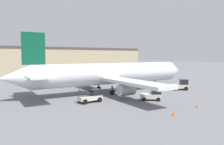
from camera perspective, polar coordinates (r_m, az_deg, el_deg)
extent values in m
plane|color=slate|center=(42.01, 0.00, -5.16)|extent=(400.00, 400.00, 0.00)
cube|color=tan|center=(82.51, -13.74, 2.63)|extent=(62.88, 14.26, 9.26)
cube|color=#47423D|center=(82.52, -13.81, 6.09)|extent=(62.88, 14.55, 0.70)
cylinder|color=silver|center=(41.56, 0.00, -0.27)|extent=(30.21, 4.71, 3.98)
cone|color=silver|center=(52.12, 15.88, 0.50)|extent=(3.27, 3.97, 3.90)
cone|color=silver|center=(35.88, -24.32, -1.40)|extent=(4.46, 3.88, 3.78)
cube|color=silver|center=(48.94, -7.00, -0.42)|extent=(3.76, 14.22, 0.50)
cube|color=silver|center=(33.31, 5.84, -2.65)|extent=(3.76, 14.22, 0.50)
cylinder|color=#ADADB2|center=(47.16, -5.93, -2.25)|extent=(2.71, 1.98, 1.91)
cylinder|color=#ADADB2|center=(35.20, 3.74, -4.49)|extent=(2.71, 1.98, 1.91)
cube|color=#0C4C33|center=(36.21, -19.83, 5.91)|extent=(3.53, 0.45, 5.03)
cube|color=silver|center=(40.60, -20.89, -0.11)|extent=(3.69, 4.86, 0.24)
cube|color=silver|center=(32.05, -18.11, -1.16)|extent=(3.69, 4.86, 0.24)
cylinder|color=#38383D|center=(48.32, 11.10, -3.03)|extent=(0.28, 0.28, 1.60)
cylinder|color=black|center=(48.38, 11.09, -3.56)|extent=(0.71, 0.37, 0.70)
cylinder|color=#38383D|center=(38.93, 0.06, -4.73)|extent=(0.28, 0.28, 1.60)
cylinder|color=black|center=(38.98, 0.06, -5.24)|extent=(0.91, 0.37, 0.90)
cylinder|color=#38383D|center=(43.38, -3.47, -3.79)|extent=(0.28, 0.28, 1.60)
cylinder|color=black|center=(43.43, -3.47, -4.25)|extent=(0.91, 0.37, 0.90)
cylinder|color=#1E2338|center=(41.09, 11.62, -4.87)|extent=(0.28, 0.28, 0.84)
cylinder|color=yellow|center=(40.98, 11.63, -3.82)|extent=(0.39, 0.39, 0.67)
sphere|color=tan|center=(40.92, 11.64, -3.19)|extent=(0.25, 0.25, 0.25)
cube|color=beige|center=(34.95, 10.04, -6.09)|extent=(3.48, 3.11, 0.70)
cube|color=black|center=(34.94, 11.46, -4.70)|extent=(1.96, 2.00, 1.00)
cylinder|color=black|center=(34.38, 12.02, -6.88)|extent=(0.66, 0.57, 0.61)
cylinder|color=black|center=(35.98, 11.56, -6.37)|extent=(0.66, 0.57, 0.61)
cylinder|color=black|center=(34.07, 8.42, -6.93)|extent=(0.66, 0.57, 0.61)
cylinder|color=black|center=(35.69, 8.12, -6.41)|extent=(0.66, 0.57, 0.61)
cube|color=beige|center=(32.96, -5.78, -6.61)|extent=(3.66, 1.69, 0.63)
cube|color=black|center=(33.33, -4.30, -5.13)|extent=(1.65, 1.42, 0.90)
cube|color=#333333|center=(32.48, -6.78, -5.14)|extent=(2.28, 1.17, 0.84)
cylinder|color=black|center=(33.05, -3.24, -7.12)|extent=(0.76, 0.33, 0.75)
cylinder|color=black|center=(34.27, -4.58, -6.72)|extent=(0.76, 0.33, 0.75)
cylinder|color=black|center=(31.79, -7.06, -7.61)|extent=(0.76, 0.33, 0.75)
cylinder|color=black|center=(33.05, -8.31, -7.16)|extent=(0.76, 0.33, 0.75)
cube|color=beige|center=(46.69, 17.21, -3.46)|extent=(3.47, 2.99, 0.72)
cube|color=black|center=(46.85, 18.26, -2.37)|extent=(1.91, 1.91, 1.03)
cylinder|color=black|center=(46.35, 18.78, -4.00)|extent=(0.82, 0.66, 0.79)
cylinder|color=black|center=(47.80, 18.19, -3.74)|extent=(0.82, 0.66, 0.79)
cylinder|color=black|center=(45.69, 16.17, -4.06)|extent=(0.82, 0.66, 0.79)
cylinder|color=black|center=(47.16, 15.65, -3.79)|extent=(0.82, 0.66, 0.79)
cone|color=#EF590F|center=(26.70, 15.86, -10.28)|extent=(0.36, 0.36, 0.55)
cone|color=#EF590F|center=(31.70, 21.35, -8.10)|extent=(0.36, 0.36, 0.55)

